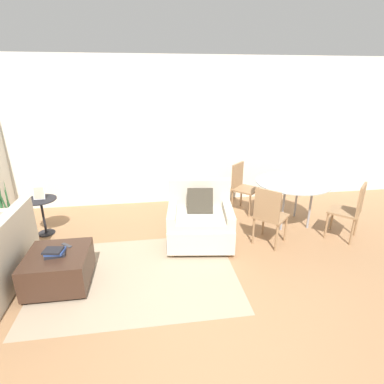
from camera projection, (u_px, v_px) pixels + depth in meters
name	position (u px, v px, depth m)	size (l,w,h in m)	color
ground_plane	(219.00, 316.00, 3.13)	(20.00, 20.00, 0.00)	#936B47
wall_back	(182.00, 133.00, 5.71)	(12.00, 0.06, 2.75)	silver
area_rug	(138.00, 275.00, 3.79)	(2.47, 1.77, 0.01)	gray
armchair	(200.00, 222.00, 4.43)	(1.04, 0.95, 0.91)	beige
ottoman	(59.00, 268.00, 3.54)	(0.70, 0.71, 0.42)	#382319
book_stack	(55.00, 252.00, 3.43)	(0.25, 0.20, 0.08)	black
tv_remote_primary	(67.00, 245.00, 3.65)	(0.15, 0.14, 0.01)	#333338
potted_plant	(8.00, 225.00, 4.58)	(0.37, 0.37, 1.07)	brown
side_table	(42.00, 209.00, 4.67)	(0.47, 0.47, 0.59)	black
picture_frame	(39.00, 193.00, 4.58)	(0.17, 0.07, 0.20)	silver
dining_table	(292.00, 186.00, 4.96)	(1.20, 1.20, 0.74)	#99A8AD
dining_chair_near_left	(269.00, 213.00, 4.32)	(0.59, 0.59, 0.90)	#93704C
dining_chair_near_right	(351.00, 208.00, 4.50)	(0.59, 0.59, 0.90)	#93704C
dining_chair_far_left	(242.00, 184.00, 5.52)	(0.59, 0.59, 0.90)	#93704C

